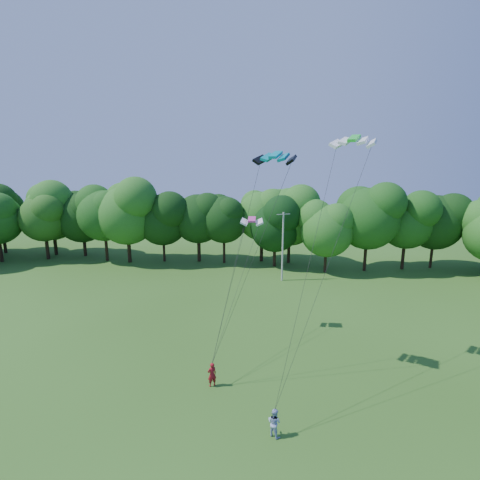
# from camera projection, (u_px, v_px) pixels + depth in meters

# --- Properties ---
(ground) EXTENTS (160.00, 160.00, 0.00)m
(ground) POSITION_uv_depth(u_px,v_px,m) (168.00, 451.00, 20.50)
(ground) COLOR #2E5417
(ground) RESTS_ON ground
(utility_pole) EXTENTS (1.68, 0.78, 8.94)m
(utility_pole) POSITION_uv_depth(u_px,v_px,m) (283.00, 246.00, 47.81)
(utility_pole) COLOR #A9AAA1
(utility_pole) RESTS_ON ground
(kite_flyer_left) EXTENTS (0.78, 0.72, 1.78)m
(kite_flyer_left) POSITION_uv_depth(u_px,v_px,m) (212.00, 374.00, 26.17)
(kite_flyer_left) COLOR maroon
(kite_flyer_left) RESTS_ON ground
(kite_flyer_right) EXTENTS (1.07, 1.01, 1.73)m
(kite_flyer_right) POSITION_uv_depth(u_px,v_px,m) (274.00, 422.00, 21.49)
(kite_flyer_right) COLOR #9DADDA
(kite_flyer_right) RESTS_ON ground
(kite_teal) EXTENTS (3.07, 2.12, 0.54)m
(kite_teal) POSITION_uv_depth(u_px,v_px,m) (276.00, 155.00, 25.13)
(kite_teal) COLOR #048593
(kite_teal) RESTS_ON ground
(kite_green) EXTENTS (3.32, 2.46, 0.57)m
(kite_green) POSITION_uv_depth(u_px,v_px,m) (354.00, 138.00, 25.90)
(kite_green) COLOR #20DA31
(kite_green) RESTS_ON ground
(kite_pink) EXTENTS (2.04, 1.06, 0.42)m
(kite_pink) POSITION_uv_depth(u_px,v_px,m) (252.00, 219.00, 32.94)
(kite_pink) COLOR #D43A98
(kite_pink) RESTS_ON ground
(tree_back_west) EXTENTS (7.80, 7.80, 11.35)m
(tree_back_west) POSITION_uv_depth(u_px,v_px,m) (43.00, 215.00, 57.36)
(tree_back_west) COLOR #332014
(tree_back_west) RESTS_ON ground
(tree_back_center) EXTENTS (7.87, 7.87, 11.44)m
(tree_back_center) POSITION_uv_depth(u_px,v_px,m) (275.00, 218.00, 53.64)
(tree_back_center) COLOR black
(tree_back_center) RESTS_ON ground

